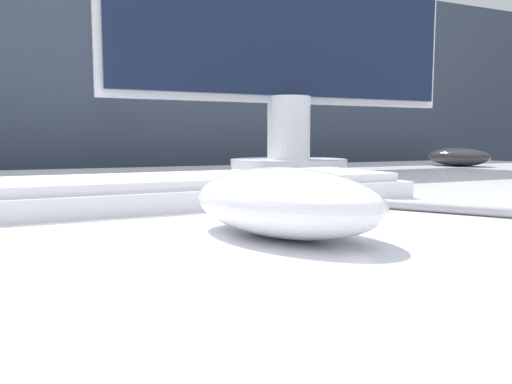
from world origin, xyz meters
The scene contains 6 objects.
partition_panel centered at (0.00, 0.73, 0.60)m, with size 5.00×0.03×1.20m.
computer_mouse_near centered at (0.02, -0.15, 0.77)m, with size 0.11×0.15×0.04m.
keyboard centered at (0.00, 0.02, 0.76)m, with size 0.44×0.14×0.02m.
monitor centered at (0.31, 0.40, 1.00)m, with size 0.66×0.21×0.45m.
computer_mouse_far centered at (0.69, 0.37, 0.77)m, with size 0.11×0.15×0.04m.
pen centered at (0.18, -0.13, 0.76)m, with size 0.09×0.14×0.01m.
Camera 1 is at (-0.11, -0.40, 0.81)m, focal length 35.00 mm.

